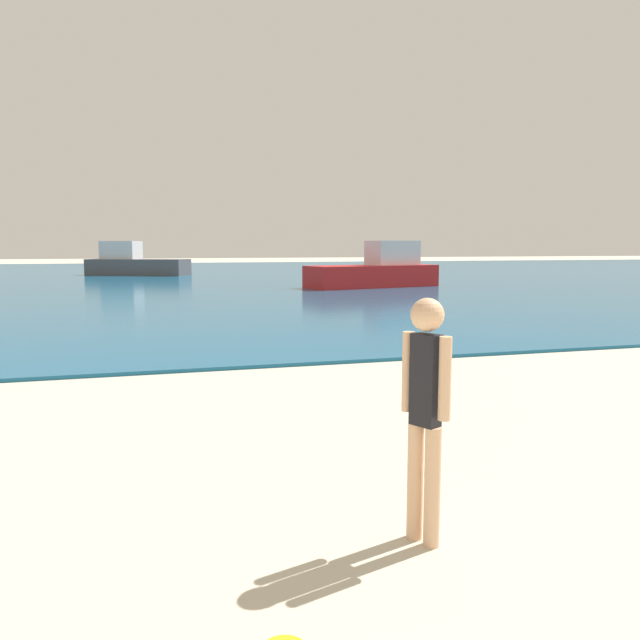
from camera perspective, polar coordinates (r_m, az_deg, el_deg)
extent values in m
cube|color=#14567F|center=(39.16, -13.03, 4.07)|extent=(160.00, 60.00, 0.06)
cylinder|color=#DDAD84|center=(3.98, 10.51, -15.18)|extent=(0.10, 0.10, 0.76)
cylinder|color=#DDAD84|center=(4.05, 8.93, -14.71)|extent=(0.10, 0.10, 0.76)
cube|color=black|center=(3.82, 9.92, -5.58)|extent=(0.18, 0.21, 0.57)
sphere|color=#DDAD84|center=(3.75, 10.04, 0.49)|extent=(0.21, 0.21, 0.21)
cylinder|color=#DDAD84|center=(3.73, 11.65, -5.42)|extent=(0.08, 0.08, 0.51)
cylinder|color=#DDAD84|center=(3.90, 8.28, -4.81)|extent=(0.08, 0.08, 0.51)
cube|color=red|center=(27.32, 4.92, 4.13)|extent=(6.34, 3.28, 0.97)
cube|color=silver|center=(27.92, 6.81, 6.28)|extent=(2.43, 1.82, 1.09)
cube|color=#4C4C51|center=(40.13, -16.70, 4.78)|extent=(6.53, 4.59, 1.01)
cube|color=silver|center=(40.63, -18.18, 6.26)|extent=(2.65, 2.27, 1.13)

